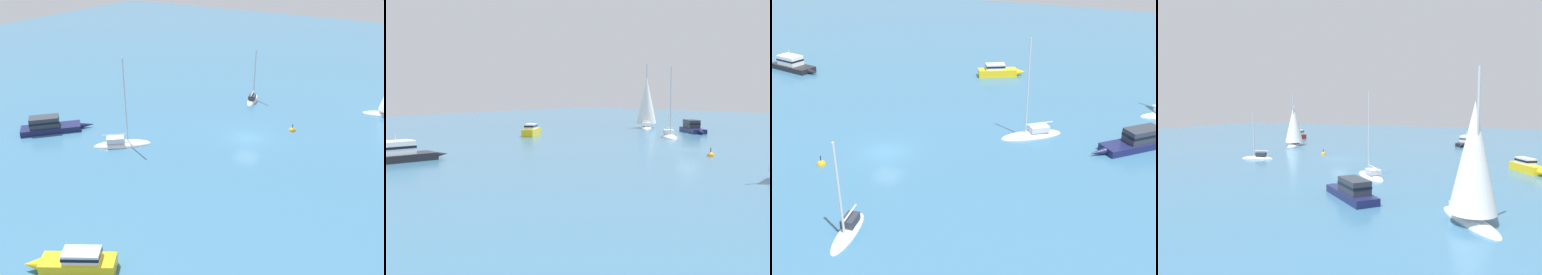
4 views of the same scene
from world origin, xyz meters
TOP-DOWN VIEW (x-y plane):
  - ground_plane at (0.00, 0.00)m, footprint 167.95×167.95m
  - cabin_cruiser at (-25.58, 1.01)m, footprint 4.29×6.05m
  - sailboat at (11.46, 4.57)m, footprint 5.00×2.40m
  - motor_cruiser at (-10.52, 20.48)m, footprint 7.05×6.70m
  - motor_cruiser_1 at (21.66, -24.88)m, footprint 1.67×4.51m
  - sloop at (-20.66, 23.26)m, footprint 5.50×7.11m
  - sailboat_1 at (15.76, -12.97)m, footprint 4.33×8.11m
  - cabin_cruiser_1 at (-16.10, -26.10)m, footprint 3.42×8.44m
  - sailboat_2 at (-8.95, 10.95)m, footprint 5.43×5.89m
  - channel_buoy at (4.47, -3.65)m, footprint 0.78×0.78m

SIDE VIEW (x-z plane):
  - ground_plane at x=0.00m, z-range 0.00..0.00m
  - channel_buoy at x=4.47m, z-range -0.61..0.62m
  - sailboat_2 at x=-8.95m, z-range -4.92..5.23m
  - sailboat at x=11.46m, z-range -3.53..3.93m
  - cabin_cruiser at x=-25.58m, z-range -0.14..1.57m
  - motor_cruiser at x=-10.52m, z-range -0.18..1.69m
  - cabin_cruiser_1 at x=-16.10m, z-range -0.62..2.21m
  - motor_cruiser_1 at x=21.66m, z-range -0.28..1.99m
  - sailboat_1 at x=15.76m, z-range -1.50..9.30m
  - sloop at x=-20.66m, z-range -1.60..9.59m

